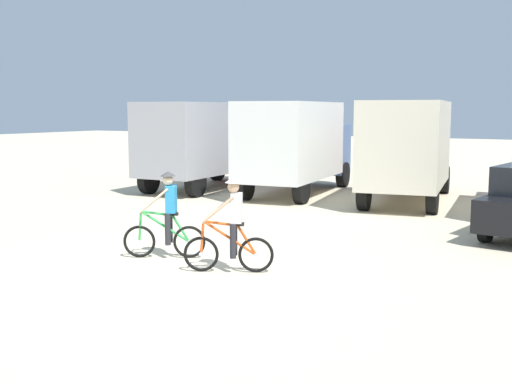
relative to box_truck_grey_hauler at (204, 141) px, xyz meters
name	(u,v)px	position (x,y,z in m)	size (l,w,h in m)	color
ground_plane	(162,268)	(6.46, -10.78, -1.87)	(120.00, 120.00, 0.00)	beige
box_truck_grey_hauler	(204,141)	(0.00, 0.00, 0.00)	(2.75, 6.87, 3.35)	#9E9EA3
box_truck_white_box	(296,143)	(3.82, 0.37, 0.00)	(3.11, 6.97, 3.35)	white
box_truck_cream_rv	(408,146)	(7.97, 0.40, 0.00)	(3.42, 7.04, 3.35)	beige
cyclist_orange_shirt	(167,218)	(6.03, -10.05, -1.03)	(1.55, 0.90, 1.82)	black
cyclist_cowboy_hat	(231,228)	(7.82, -10.37, -1.03)	(1.57, 0.87, 1.82)	black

